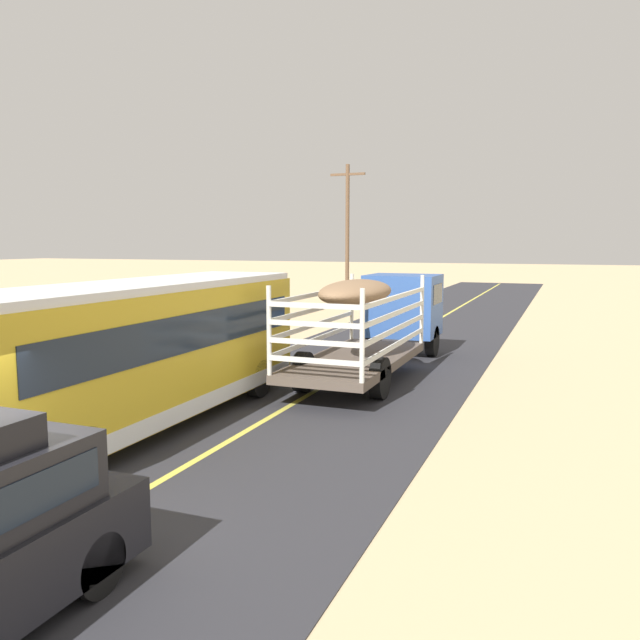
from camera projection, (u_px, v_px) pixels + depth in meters
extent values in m
plane|color=#CCB284|center=(22.00, 563.00, 8.08)|extent=(240.00, 240.00, 0.00)
cube|color=#2D2D33|center=(22.00, 562.00, 8.08)|extent=(8.00, 120.00, 0.02)
cube|color=#D8CC4C|center=(22.00, 561.00, 8.08)|extent=(0.16, 117.60, 0.00)
cylinder|color=black|center=(95.00, 564.00, 7.26)|extent=(0.26, 0.76, 0.76)
cube|color=#3359A5|center=(403.00, 305.00, 22.84)|extent=(2.50, 2.20, 2.20)
cube|color=#192333|center=(403.00, 293.00, 22.78)|extent=(2.53, 1.54, 0.70)
cube|color=brown|center=(356.00, 361.00, 17.99)|extent=(2.50, 6.40, 0.24)
cylinder|color=silver|center=(352.00, 307.00, 21.17)|extent=(0.12, 0.12, 2.20)
cylinder|color=silver|center=(422.00, 309.00, 20.30)|extent=(0.12, 0.12, 2.20)
cylinder|color=silver|center=(269.00, 331.00, 15.37)|extent=(0.12, 0.12, 2.20)
cylinder|color=silver|center=(362.00, 336.00, 14.51)|extent=(0.12, 0.12, 2.20)
cube|color=silver|center=(316.00, 339.00, 18.36)|extent=(0.08, 6.30, 0.12)
cube|color=silver|center=(397.00, 344.00, 17.48)|extent=(0.08, 6.30, 0.12)
cube|color=silver|center=(314.00, 361.00, 15.00)|extent=(2.40, 0.08, 0.12)
cube|color=silver|center=(316.00, 324.00, 18.31)|extent=(0.08, 6.30, 0.12)
cube|color=silver|center=(398.00, 328.00, 17.42)|extent=(0.08, 6.30, 0.12)
cube|color=silver|center=(314.00, 343.00, 14.95)|extent=(2.40, 0.08, 0.12)
cube|color=silver|center=(316.00, 309.00, 18.25)|extent=(0.08, 6.30, 0.12)
cube|color=silver|center=(398.00, 312.00, 17.37)|extent=(0.08, 6.30, 0.12)
cube|color=silver|center=(314.00, 324.00, 14.89)|extent=(2.40, 0.08, 0.12)
cube|color=silver|center=(316.00, 294.00, 18.20)|extent=(0.08, 6.30, 0.12)
cube|color=silver|center=(398.00, 297.00, 17.32)|extent=(0.08, 6.30, 0.12)
cube|color=silver|center=(314.00, 306.00, 14.84)|extent=(2.40, 0.08, 0.12)
ellipsoid|color=#8C6B4C|center=(356.00, 292.00, 17.75)|extent=(1.75, 3.84, 0.70)
cylinder|color=black|center=(374.00, 338.00, 23.39)|extent=(0.32, 1.10, 1.10)
cylinder|color=black|center=(432.00, 341.00, 22.59)|extent=(0.32, 1.10, 1.10)
cylinder|color=black|center=(303.00, 372.00, 17.22)|extent=(0.32, 1.10, 1.10)
cylinder|color=black|center=(380.00, 378.00, 16.43)|extent=(0.32, 1.10, 1.10)
cube|color=gold|center=(145.00, 350.00, 13.89)|extent=(2.50, 10.00, 2.70)
cube|color=white|center=(143.00, 285.00, 13.71)|extent=(2.45, 9.80, 0.16)
cube|color=#192333|center=(144.00, 329.00, 13.83)|extent=(2.54, 9.20, 0.80)
cube|color=silver|center=(147.00, 401.00, 14.03)|extent=(2.53, 9.80, 0.36)
cylinder|color=black|center=(187.00, 372.00, 17.43)|extent=(0.30, 1.00, 1.00)
cylinder|color=black|center=(258.00, 378.00, 16.63)|extent=(0.30, 1.00, 1.00)
cylinder|color=black|center=(81.00, 455.00, 10.63)|extent=(0.30, 1.00, 1.00)
cylinder|color=brown|center=(347.00, 237.00, 38.67)|extent=(0.24, 0.24, 8.78)
cube|color=brown|center=(348.00, 174.00, 38.21)|extent=(2.20, 0.14, 0.14)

